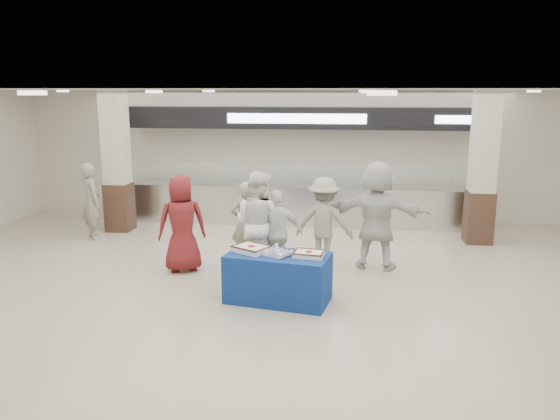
# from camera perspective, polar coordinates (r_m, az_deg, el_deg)

# --- Properties ---
(ground) EXTENTS (14.00, 14.00, 0.00)m
(ground) POSITION_cam_1_polar(r_m,az_deg,el_deg) (8.28, -1.99, -10.26)
(ground) COLOR beige
(ground) RESTS_ON ground
(serving_line) EXTENTS (8.70, 0.85, 2.80)m
(serving_line) POSITION_cam_1_polar(r_m,az_deg,el_deg) (13.15, 1.82, 3.54)
(serving_line) COLOR silver
(serving_line) RESTS_ON ground
(column_left) EXTENTS (0.55, 0.55, 3.20)m
(column_left) POSITION_cam_1_polar(r_m,az_deg,el_deg) (12.97, -16.67, 4.55)
(column_left) COLOR #362118
(column_left) RESTS_ON ground
(column_right) EXTENTS (0.55, 0.55, 3.20)m
(column_right) POSITION_cam_1_polar(r_m,az_deg,el_deg) (12.16, 20.38, 3.80)
(column_right) COLOR #362118
(column_right) RESTS_ON ground
(display_table) EXTENTS (1.66, 1.04, 0.75)m
(display_table) POSITION_cam_1_polar(r_m,az_deg,el_deg) (8.43, -0.21, -7.09)
(display_table) COLOR navy
(display_table) RESTS_ON ground
(sheet_cake_left) EXTENTS (0.65, 0.61, 0.10)m
(sheet_cake_left) POSITION_cam_1_polar(r_m,az_deg,el_deg) (8.45, -3.01, -4.00)
(sheet_cake_left) COLOR white
(sheet_cake_left) RESTS_ON display_table
(sheet_cake_right) EXTENTS (0.48, 0.39, 0.09)m
(sheet_cake_right) POSITION_cam_1_polar(r_m,az_deg,el_deg) (8.21, 3.05, -4.55)
(sheet_cake_right) COLOR white
(sheet_cake_right) RESTS_ON display_table
(cupcake_tray) EXTENTS (0.56, 0.51, 0.07)m
(cupcake_tray) POSITION_cam_1_polar(r_m,az_deg,el_deg) (8.29, -0.60, -4.44)
(cupcake_tray) COLOR #B8B9BD
(cupcake_tray) RESTS_ON display_table
(civilian_maroon) EXTENTS (1.00, 0.84, 1.75)m
(civilian_maroon) POSITION_cam_1_polar(r_m,az_deg,el_deg) (9.84, -10.21, -1.38)
(civilian_maroon) COLOR maroon
(civilian_maroon) RESTS_ON ground
(soldier_a) EXTENTS (0.64, 0.49, 1.58)m
(soldier_a) POSITION_cam_1_polar(r_m,az_deg,el_deg) (10.00, -3.55, -1.47)
(soldier_a) COLOR gray
(soldier_a) RESTS_ON ground
(chef_tall) EXTENTS (1.10, 1.01, 1.84)m
(chef_tall) POSITION_cam_1_polar(r_m,az_deg,el_deg) (9.49, -2.31, -1.42)
(chef_tall) COLOR white
(chef_tall) RESTS_ON ground
(chef_short) EXTENTS (0.96, 0.61, 1.52)m
(chef_short) POSITION_cam_1_polar(r_m,az_deg,el_deg) (9.47, -0.29, -2.43)
(chef_short) COLOR white
(chef_short) RESTS_ON ground
(soldier_b) EXTENTS (1.14, 0.76, 1.65)m
(soldier_b) POSITION_cam_1_polar(r_m,az_deg,el_deg) (10.02, 4.62, -1.26)
(soldier_b) COLOR gray
(soldier_b) RESTS_ON ground
(civilian_white) EXTENTS (1.91, 0.87, 1.98)m
(civilian_white) POSITION_cam_1_polar(r_m,az_deg,el_deg) (9.95, 10.10, -0.54)
(civilian_white) COLOR silver
(civilian_white) RESTS_ON ground
(soldier_bg) EXTENTS (0.70, 0.72, 1.66)m
(soldier_bg) POSITION_cam_1_polar(r_m,az_deg,el_deg) (12.53, -19.08, 0.90)
(soldier_bg) COLOR gray
(soldier_bg) RESTS_ON ground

